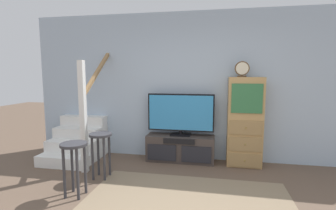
# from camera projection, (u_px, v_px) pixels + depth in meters

# --- Properties ---
(back_wall) EXTENTS (6.40, 0.12, 2.70)m
(back_wall) POSITION_uv_depth(u_px,v_px,m) (199.00, 87.00, 4.65)
(back_wall) COLOR #A8BCD1
(back_wall) RESTS_ON ground_plane
(area_rug) EXTENTS (2.60, 1.80, 0.01)m
(area_rug) POSITION_uv_depth(u_px,v_px,m) (186.00, 207.00, 3.00)
(area_rug) COLOR #847056
(area_rug) RESTS_ON ground_plane
(media_console) EXTENTS (1.22, 0.38, 0.47)m
(media_console) POSITION_uv_depth(u_px,v_px,m) (180.00, 148.00, 4.58)
(media_console) COLOR #423833
(media_console) RESTS_ON ground_plane
(television) EXTENTS (1.20, 0.22, 0.76)m
(television) POSITION_uv_depth(u_px,v_px,m) (181.00, 113.00, 4.52)
(television) COLOR black
(television) RESTS_ON media_console
(side_cabinet) EXTENTS (0.58, 0.38, 1.53)m
(side_cabinet) POSITION_uv_depth(u_px,v_px,m) (245.00, 122.00, 4.32)
(side_cabinet) COLOR tan
(side_cabinet) RESTS_ON ground_plane
(desk_clock) EXTENTS (0.24, 0.08, 0.26)m
(desk_clock) POSITION_uv_depth(u_px,v_px,m) (242.00, 69.00, 4.20)
(desk_clock) COLOR #4C3823
(desk_clock) RESTS_ON side_cabinet
(staircase) EXTENTS (1.00, 1.36, 2.20)m
(staircase) POSITION_uv_depth(u_px,v_px,m) (83.00, 136.00, 4.94)
(staircase) COLOR white
(staircase) RESTS_ON ground_plane
(bar_stool_near) EXTENTS (0.34, 0.34, 0.71)m
(bar_stool_near) POSITION_uv_depth(u_px,v_px,m) (74.00, 157.00, 3.24)
(bar_stool_near) COLOR #333338
(bar_stool_near) RESTS_ON ground_plane
(bar_stool_far) EXTENTS (0.34, 0.34, 0.70)m
(bar_stool_far) POSITION_uv_depth(u_px,v_px,m) (101.00, 145.00, 3.80)
(bar_stool_far) COLOR #333338
(bar_stool_far) RESTS_ON ground_plane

